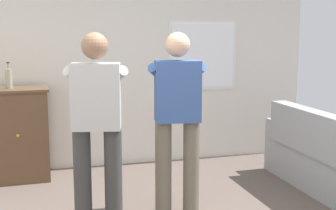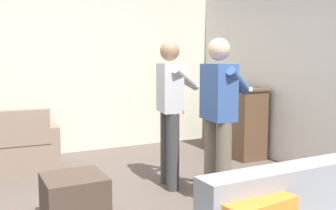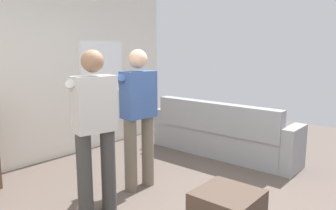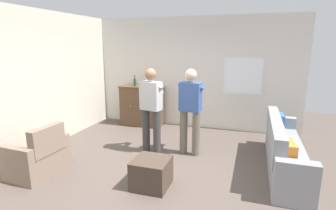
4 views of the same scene
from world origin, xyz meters
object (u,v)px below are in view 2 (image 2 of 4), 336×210
object	(u,v)px
ottoman	(74,199)
person_standing_left	(171,107)
armchair	(23,150)
bottle_liquor_amber	(226,80)
sideboard_cabinet	(233,121)
person_standing_right	(219,114)
bottle_wine_green	(238,80)

from	to	relation	value
ottoman	person_standing_left	distance (m)	1.51
armchair	bottle_liquor_amber	xyz separation A→B (m)	(0.36, 3.01, 0.88)
sideboard_cabinet	person_standing_right	size ratio (longest dim) A/B	0.68
bottle_wine_green	person_standing_right	xyz separation A→B (m)	(1.52, -1.42, -0.24)
bottle_liquor_amber	armchair	bearing A→B (deg)	-96.82
bottle_liquor_amber	bottle_wine_green	bearing A→B (deg)	-1.02
bottle_wine_green	bottle_liquor_amber	xyz separation A→B (m)	(-0.32, 0.01, -0.01)
ottoman	bottle_wine_green	bearing A→B (deg)	114.09
ottoman	person_standing_right	world-z (taller)	person_standing_right
bottle_wine_green	person_standing_left	bearing A→B (deg)	-63.77
bottle_liquor_amber	person_standing_right	bearing A→B (deg)	-37.85
armchair	person_standing_left	size ratio (longest dim) A/B	0.54
armchair	bottle_liquor_amber	bearing A→B (deg)	83.18
bottle_liquor_amber	person_standing_left	world-z (taller)	person_standing_left
bottle_liquor_amber	person_standing_right	size ratio (longest dim) A/B	0.17
armchair	ottoman	bearing A→B (deg)	6.08
ottoman	person_standing_left	bearing A→B (deg)	111.30
bottle_wine_green	ottoman	bearing A→B (deg)	-65.91
person_standing_right	bottle_wine_green	bearing A→B (deg)	136.92
bottle_wine_green	ottoman	distance (m)	3.21
armchair	bottle_liquor_amber	size ratio (longest dim) A/B	3.24
person_standing_left	person_standing_right	size ratio (longest dim) A/B	1.00
bottle_wine_green	person_standing_right	bearing A→B (deg)	-43.08
bottle_liquor_amber	sideboard_cabinet	bearing A→B (deg)	11.50
person_standing_left	bottle_wine_green	bearing A→B (deg)	116.23
bottle_wine_green	person_standing_right	world-z (taller)	person_standing_right
sideboard_cabinet	bottle_wine_green	size ratio (longest dim) A/B	3.81
sideboard_cabinet	ottoman	world-z (taller)	sideboard_cabinet
bottle_wine_green	ottoman	xyz separation A→B (m)	(1.25, -2.80, -0.95)
sideboard_cabinet	bottle_wine_green	bearing A→B (deg)	-15.36
armchair	bottle_wine_green	bearing A→B (deg)	77.33
person_standing_right	bottle_liquor_amber	bearing A→B (deg)	142.15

